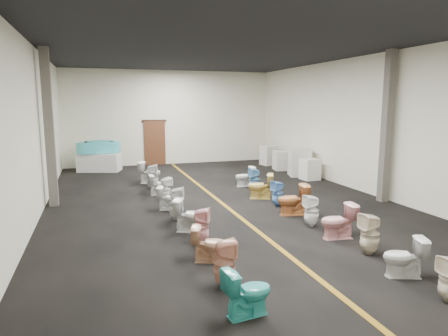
{
  "coord_description": "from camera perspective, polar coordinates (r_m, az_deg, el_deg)",
  "views": [
    {
      "loc": [
        -3.5,
        -11.32,
        2.97
      ],
      "look_at": [
        0.47,
        1.0,
        0.85
      ],
      "focal_mm": 32.0,
      "sensor_mm": 36.0,
      "label": 1
    }
  ],
  "objects": [
    {
      "name": "toilet_left_7",
      "position": [
        12.3,
        -8.32,
        -3.03
      ],
      "size": [
        0.43,
        0.43,
        0.73
      ],
      "primitive_type": "imported",
      "rotation": [
        0.0,
        0.0,
        1.96
      ],
      "color": "white",
      "rests_on": "floor"
    },
    {
      "name": "toilet_left_10",
      "position": [
        15.05,
        -10.56,
        -0.64
      ],
      "size": [
        0.92,
        0.75,
        0.82
      ],
      "primitive_type": "imported",
      "rotation": [
        0.0,
        0.0,
        1.15
      ],
      "color": "white",
      "rests_on": "floor"
    },
    {
      "name": "appliance_crate_a",
      "position": [
        15.92,
        12.17,
        -0.18
      ],
      "size": [
        0.66,
        0.66,
        0.81
      ],
      "primitive_type": "cube",
      "rotation": [
        0.0,
        0.0,
        0.05
      ],
      "color": "white",
      "rests_on": "floor"
    },
    {
      "name": "column_right",
      "position": [
        12.84,
        22.25,
        5.4
      ],
      "size": [
        0.25,
        0.25,
        4.5
      ],
      "primitive_type": "cube",
      "color": "#59544C",
      "rests_on": "floor"
    },
    {
      "name": "toilet_left_6",
      "position": [
        11.28,
        -7.85,
        -4.3
      ],
      "size": [
        0.74,
        0.56,
        0.67
      ],
      "primitive_type": "imported",
      "rotation": [
        0.0,
        0.0,
        1.26
      ],
      "color": "white",
      "rests_on": "floor"
    },
    {
      "name": "toilet_right_3",
      "position": [
        9.21,
        16.01,
        -7.32
      ],
      "size": [
        0.82,
        0.54,
        0.79
      ],
      "primitive_type": "imported",
      "rotation": [
        0.0,
        0.0,
        -1.71
      ],
      "color": "#F3AAAD",
      "rests_on": "floor"
    },
    {
      "name": "toilet_left_5",
      "position": [
        10.33,
        -6.86,
        -5.05
      ],
      "size": [
        0.49,
        0.48,
        0.84
      ],
      "primitive_type": "imported",
      "rotation": [
        0.0,
        0.0,
        1.24
      ],
      "color": "silver",
      "rests_on": "floor"
    },
    {
      "name": "floor",
      "position": [
        12.21,
        -0.65,
        -4.77
      ],
      "size": [
        16.0,
        16.0,
        0.0
      ],
      "primitive_type": "plane",
      "color": "black",
      "rests_on": "ground"
    },
    {
      "name": "toilet_right_6",
      "position": [
        11.67,
        7.69,
        -3.64
      ],
      "size": [
        0.4,
        0.39,
        0.75
      ],
      "primitive_type": "imported",
      "rotation": [
        0.0,
        0.0,
        -1.39
      ],
      "color": "#6BA6E8",
      "rests_on": "floor"
    },
    {
      "name": "toilet_left_8",
      "position": [
        13.19,
        -9.28,
        -2.32
      ],
      "size": [
        0.69,
        0.41,
        0.68
      ],
      "primitive_type": "imported",
      "rotation": [
        0.0,
        0.0,
        1.62
      ],
      "color": "silver",
      "rests_on": "floor"
    },
    {
      "name": "wall_front",
      "position": [
        4.88,
        28.35,
        -0.34
      ],
      "size": [
        10.0,
        0.0,
        10.0
      ],
      "primitive_type": "plane",
      "rotation": [
        -1.57,
        0.0,
        0.0
      ],
      "color": "silver",
      "rests_on": "ground"
    },
    {
      "name": "aisle_stripe",
      "position": [
        12.21,
        -0.65,
        -4.76
      ],
      "size": [
        0.12,
        15.6,
        0.01
      ],
      "primitive_type": "cube",
      "color": "#916515",
      "rests_on": "floor"
    },
    {
      "name": "column_left",
      "position": [
        12.4,
        -23.71,
        5.19
      ],
      "size": [
        0.25,
        0.25,
        4.5
      ],
      "primitive_type": "cube",
      "color": "#59544C",
      "rests_on": "floor"
    },
    {
      "name": "toilet_right_2",
      "position": [
        8.47,
        20.13,
        -8.84
      ],
      "size": [
        0.39,
        0.38,
        0.83
      ],
      "primitive_type": "imported",
      "rotation": [
        0.0,
        0.0,
        -1.59
      ],
      "color": "beige",
      "rests_on": "floor"
    },
    {
      "name": "toilet_right_8",
      "position": [
        13.49,
        4.41,
        -1.69
      ],
      "size": [
        0.37,
        0.36,
        0.81
      ],
      "primitive_type": "imported",
      "rotation": [
        0.0,
        0.0,
        -1.57
      ],
      "color": "#6EACD8",
      "rests_on": "floor"
    },
    {
      "name": "bathtub",
      "position": [
        18.24,
        -17.47,
        2.9
      ],
      "size": [
        1.85,
        0.84,
        0.55
      ],
      "rotation": [
        0.0,
        0.0,
        0.15
      ],
      "color": "#42B3C0",
      "rests_on": "display_table"
    },
    {
      "name": "toilet_left_2",
      "position": [
        7.65,
        -2.06,
        -10.8
      ],
      "size": [
        0.77,
        0.6,
        0.69
      ],
      "primitive_type": "imported",
      "rotation": [
        0.0,
        0.0,
        1.2
      ],
      "color": "#DDA57E",
      "rests_on": "floor"
    },
    {
      "name": "toilet_right_5",
      "position": [
        10.82,
        9.82,
        -4.49
      ],
      "size": [
        0.88,
        0.59,
        0.83
      ],
      "primitive_type": "imported",
      "rotation": [
        0.0,
        0.0,
        -1.73
      ],
      "color": "#CB783E",
      "rests_on": "floor"
    },
    {
      "name": "wall_back",
      "position": [
        19.64,
        -7.64,
        7.13
      ],
      "size": [
        10.0,
        0.0,
        10.0
      ],
      "primitive_type": "plane",
      "rotation": [
        1.57,
        0.0,
        0.0
      ],
      "color": "silver",
      "rests_on": "ground"
    },
    {
      "name": "back_door",
      "position": [
        19.54,
        -9.85,
        3.53
      ],
      "size": [
        1.0,
        0.1,
        2.1
      ],
      "primitive_type": "cube",
      "color": "#562D19",
      "rests_on": "floor"
    },
    {
      "name": "toilet_left_4",
      "position": [
        9.37,
        -4.87,
        -6.76
      ],
      "size": [
        0.86,
        0.7,
        0.77
      ],
      "primitive_type": "imported",
      "rotation": [
        0.0,
        0.0,
        1.15
      ],
      "color": "white",
      "rests_on": "floor"
    },
    {
      "name": "ceiling",
      "position": [
        11.94,
        -0.69,
        16.66
      ],
      "size": [
        16.0,
        16.0,
        0.0
      ],
      "primitive_type": "plane",
      "rotation": [
        3.14,
        0.0,
        0.0
      ],
      "color": "black",
      "rests_on": "ground"
    },
    {
      "name": "toilet_left_1",
      "position": [
        6.65,
        0.07,
        -13.47
      ],
      "size": [
        0.4,
        0.39,
        0.8
      ],
      "primitive_type": "imported",
      "rotation": [
        0.0,
        0.0,
        1.48
      ],
      "color": "tan",
      "rests_on": "floor"
    },
    {
      "name": "toilet_right_4",
      "position": [
        9.92,
        12.4,
        -5.98
      ],
      "size": [
        0.37,
        0.36,
        0.78
      ],
      "primitive_type": "imported",
      "rotation": [
        0.0,
        0.0,
        -1.59
      ],
      "color": "white",
      "rests_on": "floor"
    },
    {
      "name": "wall_left",
      "position": [
        11.44,
        -25.45,
        4.79
      ],
      "size": [
        0.0,
        16.0,
        16.0
      ],
      "primitive_type": "plane",
      "rotation": [
        1.57,
        0.0,
        1.57
      ],
      "color": "silver",
      "rests_on": "ground"
    },
    {
      "name": "toilet_right_1",
      "position": [
        7.66,
        24.35,
        -11.54
      ],
      "size": [
        0.79,
        0.62,
        0.71
      ],
      "primitive_type": "imported",
      "rotation": [
        0.0,
        0.0,
        -1.93
      ],
      "color": "silver",
      "rests_on": "floor"
    },
    {
      "name": "appliance_crate_d",
      "position": [
        19.35,
        6.4,
        1.82
      ],
      "size": [
        0.77,
        0.77,
        0.94
      ],
      "primitive_type": "cube",
      "rotation": [
        0.0,
        0.0,
        0.19
      ],
      "color": "silver",
      "rests_on": "floor"
    },
    {
      "name": "toilet_left_3",
      "position": [
        8.5,
        -3.35,
        -8.35
      ],
      "size": [
        0.48,
        0.47,
        0.79
      ],
      "primitive_type": "imported",
      "rotation": [
        0.0,
        0.0,
        1.16
      ],
      "color": "pink",
      "rests_on": "floor"
    },
    {
      "name": "toilet_left_0",
      "position": [
        5.86,
        3.38,
        -17.23
      ],
      "size": [
        0.74,
        0.48,
        0.71
      ],
      "primitive_type": "imported",
      "rotation": [
        0.0,
        0.0,
        1.7
      ],
      "color": "#31B1AC",
      "rests_on": "floor"
    },
    {
      "name": "appliance_crate_b",
      "position": [
        16.62,
        10.74,
        0.81
      ],
      "size": [
        1.0,
        1.0,
        1.12
      ],
      "primitive_type": "cube",
      "rotation": [
        0.0,
        0.0,
        -0.27
      ],
      "color": "silver",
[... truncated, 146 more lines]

